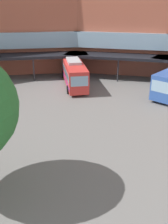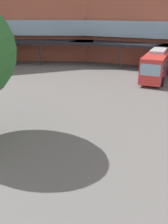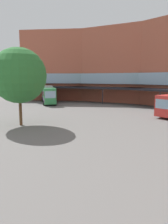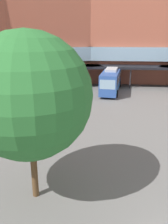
% 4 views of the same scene
% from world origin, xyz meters
% --- Properties ---
extents(station_building, '(84.66, 37.20, 17.31)m').
position_xyz_m(station_building, '(0.00, 28.64, 8.23)').
color(station_building, '#AD5942').
rests_on(station_building, ground).
extents(bus_1, '(6.67, 11.50, 3.65)m').
position_xyz_m(bus_1, '(-6.00, 29.93, 1.85)').
color(bus_1, red).
rests_on(bus_1, ground).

